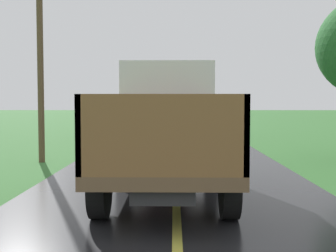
{
  "coord_description": "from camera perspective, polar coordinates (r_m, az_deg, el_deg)",
  "views": [
    {
      "loc": [
        -0.05,
        0.13,
        1.98
      ],
      "look_at": [
        -0.19,
        10.48,
        1.4
      ],
      "focal_mm": 46.91,
      "sensor_mm": 36.0,
      "label": 1
    }
  ],
  "objects": [
    {
      "name": "banana_truck_near",
      "position": [
        9.46,
        -0.19,
        0.13
      ],
      "size": [
        2.38,
        5.82,
        2.8
      ],
      "color": "#2D2D30",
      "rests_on": "road_surface"
    },
    {
      "name": "banana_truck_far",
      "position": [
        24.98,
        -0.28,
        2.06
      ],
      "size": [
        2.38,
        5.81,
        2.8
      ],
      "color": "#2D2D30",
      "rests_on": "road_surface"
    },
    {
      "name": "utility_pole_roadside",
      "position": [
        14.9,
        -16.28,
        9.44
      ],
      "size": [
        2.02,
        0.2,
        6.68
      ],
      "color": "brown",
      "rests_on": "ground"
    }
  ]
}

